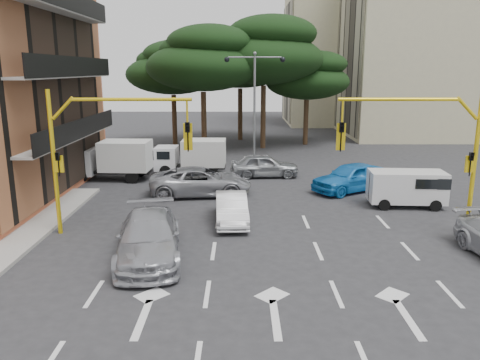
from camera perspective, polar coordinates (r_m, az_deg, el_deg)
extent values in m
plane|color=#28282B|center=(18.09, 3.17, -8.63)|extent=(120.00, 120.00, 0.00)
cube|color=gray|center=(33.44, 1.72, 1.82)|extent=(1.40, 6.00, 0.15)
cube|color=black|center=(26.50, -21.27, 10.82)|extent=(0.12, 14.72, 11.20)
cube|color=#C5BD93|center=(53.11, 24.15, 14.66)|extent=(20.00, 12.00, 18.00)
cube|color=black|center=(49.98, 13.12, 15.03)|extent=(0.12, 11.04, 16.20)
cube|color=#C5BD93|center=(62.34, 13.42, 14.16)|extent=(16.00, 12.00, 16.00)
cube|color=black|center=(61.03, 5.79, 14.00)|extent=(0.12, 11.04, 14.20)
cylinder|color=#382616|center=(39.10, -4.42, 7.03)|extent=(0.44, 0.44, 4.95)
ellipsoid|color=black|center=(38.86, -4.54, 13.57)|extent=(9.15, 9.15, 3.87)
ellipsoid|color=black|center=(38.47, -3.71, 16.38)|extent=(6.86, 6.86, 2.86)
ellipsoid|color=black|center=(39.23, -5.30, 15.48)|extent=(6.07, 6.07, 2.64)
cylinder|color=#382616|center=(40.99, 2.84, 7.66)|extent=(0.44, 0.44, 5.40)
ellipsoid|color=black|center=(40.80, 2.92, 14.47)|extent=(9.98, 9.98, 4.22)
ellipsoid|color=black|center=(40.52, 3.87, 17.35)|extent=(7.49, 7.49, 3.12)
ellipsoid|color=black|center=(41.13, 2.20, 16.48)|extent=(6.62, 6.62, 2.88)
cylinder|color=#382616|center=(43.40, -7.99, 7.27)|extent=(0.44, 0.44, 4.50)
ellipsoid|color=black|center=(43.17, -8.17, 12.62)|extent=(8.32, 8.32, 3.52)
ellipsoid|color=black|center=(42.71, -7.50, 14.92)|extent=(6.24, 6.24, 2.60)
ellipsoid|color=black|center=(43.54, -8.84, 14.19)|extent=(5.52, 5.52, 2.40)
cylinder|color=#382616|center=(43.42, 8.02, 6.97)|extent=(0.44, 0.44, 4.05)
ellipsoid|color=black|center=(43.17, 8.18, 11.79)|extent=(7.49, 7.49, 3.17)
ellipsoid|color=black|center=(42.85, 9.14, 13.79)|extent=(5.62, 5.62, 2.34)
ellipsoid|color=black|center=(43.39, 7.50, 13.24)|extent=(4.97, 4.97, 2.16)
cylinder|color=#382616|center=(45.94, 0.02, 8.01)|extent=(0.44, 0.44, 4.95)
ellipsoid|color=black|center=(45.74, 0.02, 13.58)|extent=(9.15, 9.15, 3.87)
ellipsoid|color=black|center=(45.39, 0.81, 15.94)|extent=(6.86, 6.86, 2.86)
ellipsoid|color=black|center=(46.07, -0.62, 15.22)|extent=(6.07, 6.07, 2.64)
cylinder|color=yellow|center=(21.38, 26.66, 1.78)|extent=(0.18, 0.18, 6.00)
cylinder|color=yellow|center=(20.86, 25.95, 7.87)|extent=(0.95, 0.14, 0.95)
cylinder|color=yellow|center=(19.80, 18.78, 9.29)|extent=(4.80, 0.14, 0.14)
cylinder|color=yellow|center=(19.25, 12.40, 8.24)|extent=(0.08, 0.08, 0.90)
imported|color=black|center=(19.37, 12.24, 5.15)|extent=(0.20, 0.24, 1.20)
cube|color=yellow|center=(19.44, 12.19, 5.18)|extent=(0.36, 0.06, 1.10)
imported|color=black|center=(21.15, 26.31, 1.71)|extent=(0.16, 0.20, 1.00)
cube|color=yellow|center=(21.24, 26.19, 1.76)|extent=(0.35, 0.08, 0.70)
cylinder|color=yellow|center=(20.59, -21.71, 1.86)|extent=(0.18, 0.18, 6.00)
cylinder|color=yellow|center=(20.09, -20.79, 8.18)|extent=(0.95, 0.14, 0.95)
cylinder|color=yellow|center=(19.27, -13.11, 9.55)|extent=(4.80, 0.14, 0.14)
cylinder|color=yellow|center=(18.93, -6.47, 8.38)|extent=(0.08, 0.08, 0.90)
imported|color=black|center=(19.05, -6.39, 5.23)|extent=(0.20, 0.24, 1.20)
cube|color=yellow|center=(19.13, -6.36, 5.27)|extent=(0.36, 0.06, 1.10)
imported|color=black|center=(20.37, -21.29, 1.79)|extent=(0.16, 0.20, 1.00)
cube|color=yellow|center=(20.46, -21.19, 1.84)|extent=(0.35, 0.08, 0.70)
cylinder|color=slate|center=(32.88, 1.77, 8.36)|extent=(0.16, 0.16, 7.50)
cylinder|color=slate|center=(32.75, 0.19, 14.74)|extent=(1.80, 0.10, 0.10)
sphere|color=black|center=(32.76, -1.62, 14.47)|extent=(0.36, 0.36, 0.36)
cylinder|color=slate|center=(32.81, 3.44, 14.72)|extent=(1.80, 0.10, 0.10)
sphere|color=black|center=(32.87, 5.23, 14.42)|extent=(0.36, 0.36, 0.36)
sphere|color=slate|center=(32.77, 1.82, 15.17)|extent=(0.24, 0.24, 0.24)
imported|color=silver|center=(21.08, -1.04, -3.50)|extent=(1.62, 4.03, 1.30)
imported|color=#166BB8|center=(27.16, 13.40, 0.34)|extent=(5.09, 4.10, 1.63)
imported|color=#9D9FA5|center=(17.48, -11.07, -6.87)|extent=(3.01, 5.76, 1.59)
imported|color=#97989E|center=(25.71, -4.82, -0.17)|extent=(5.77, 3.12, 1.54)
imported|color=gray|center=(30.03, 2.99, 1.78)|extent=(4.46, 2.01, 1.49)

